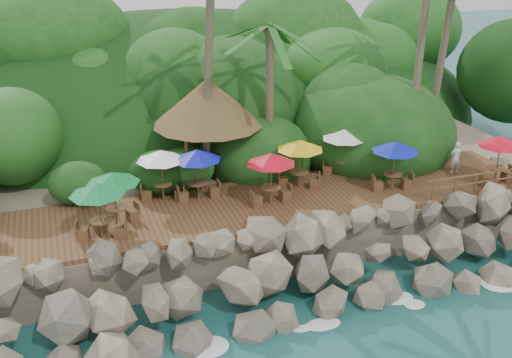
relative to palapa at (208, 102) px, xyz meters
name	(u,v)px	position (x,y,z in m)	size (l,w,h in m)	color
ground	(310,327)	(0.98, -10.09, -5.79)	(140.00, 140.00, 0.00)	#19514F
land_base	(201,153)	(0.98, 5.91, -4.74)	(32.00, 25.20, 2.10)	gray
jungle_hill	(175,132)	(0.98, 13.41, -5.79)	(44.80, 28.00, 15.40)	#143811
seawall	(290,271)	(0.98, -8.09, -4.64)	(29.00, 4.00, 2.30)	gray
terrace	(256,204)	(0.98, -4.09, -3.59)	(26.00, 5.00, 0.20)	brown
jungle_foliage	(206,176)	(0.98, 4.91, -5.79)	(44.00, 16.00, 12.00)	#143811
foam_line	(307,321)	(0.98, -9.79, -5.76)	(25.20, 0.80, 0.06)	white
palapa	(208,102)	(0.00, 0.00, 0.00)	(5.22, 5.22, 4.60)	brown
dining_clusters	(221,164)	(-0.51, -3.90, -1.59)	(25.11, 5.31, 2.29)	brown
railing	(496,179)	(11.56, -6.44, -2.88)	(7.20, 0.10, 1.00)	brown
waiter	(456,157)	(11.17, -3.99, -2.70)	(0.57, 0.38, 1.57)	silver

